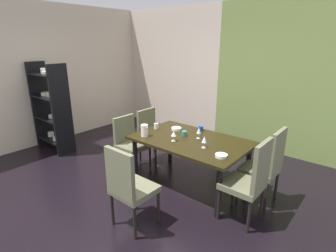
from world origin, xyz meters
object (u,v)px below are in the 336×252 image
object	(u,v)px
cup_north	(156,126)
cup_east	(184,134)
dining_table	(190,144)
chair_left_near	(130,141)
chair_right_far	(267,164)
wine_glass_corner	(174,134)
chair_head_near	(129,185)
wine_glass_center	(204,140)
display_shelf	(51,108)
serving_bowl_left	(221,156)
cup_south	(201,128)
pitcher_right	(145,130)
chair_right_near	(250,179)
wine_glass_near_window	(199,131)
chair_left_far	(152,133)
serving_bowl_rear	(176,129)

from	to	relation	value
cup_north	cup_east	bearing A→B (deg)	1.90
dining_table	chair_left_near	size ratio (longest dim) A/B	1.79
chair_right_far	wine_glass_corner	size ratio (longest dim) A/B	7.51
chair_head_near	cup_north	bearing A→B (deg)	120.20
wine_glass_center	cup_north	size ratio (longest dim) A/B	1.80
cup_east	display_shelf	bearing A→B (deg)	-166.47
serving_bowl_left	cup_south	world-z (taller)	cup_south
wine_glass_corner	cup_south	world-z (taller)	wine_glass_corner
serving_bowl_left	pitcher_right	xyz separation A→B (m)	(-1.23, -0.08, 0.07)
chair_right_near	serving_bowl_left	xyz separation A→B (m)	(-0.39, 0.00, 0.18)
cup_east	wine_glass_center	bearing A→B (deg)	-22.68
chair_right_far	serving_bowl_left	size ratio (longest dim) A/B	7.01
chair_right_far	wine_glass_near_window	bearing A→B (deg)	99.21
chair_head_near	chair_left_far	distance (m)	1.82
chair_left_far	wine_glass_near_window	world-z (taller)	chair_left_far
dining_table	serving_bowl_left	xyz separation A→B (m)	(0.64, -0.26, 0.10)
chair_right_near	wine_glass_center	distance (m)	0.77
chair_left_near	cup_south	world-z (taller)	chair_left_near
dining_table	wine_glass_near_window	size ratio (longest dim) A/B	10.02
chair_right_far	serving_bowl_rear	xyz separation A→B (m)	(-1.43, -0.07, 0.18)
chair_right_far	wine_glass_center	world-z (taller)	chair_right_far
display_shelf	cup_south	xyz separation A→B (m)	(2.76, 1.01, -0.08)
chair_right_near	wine_glass_corner	xyz separation A→B (m)	(-1.17, 0.05, 0.26)
wine_glass_corner	pitcher_right	bearing A→B (deg)	-164.64
chair_head_near	chair_right_near	world-z (taller)	chair_right_near
display_shelf	pitcher_right	distance (m)	2.28
wine_glass_near_window	cup_east	bearing A→B (deg)	-167.02
chair_head_near	serving_bowl_left	world-z (taller)	chair_head_near
wine_glass_near_window	cup_south	bearing A→B (deg)	118.27
wine_glass_corner	serving_bowl_rear	xyz separation A→B (m)	(-0.27, 0.40, -0.08)
chair_right_far	cup_north	distance (m)	1.75
dining_table	wine_glass_corner	world-z (taller)	wine_glass_corner
wine_glass_corner	serving_bowl_rear	size ratio (longest dim) A/B	0.87
pitcher_right	cup_north	bearing A→B (deg)	105.81
cup_north	chair_left_near	bearing A→B (deg)	-137.54
chair_head_near	chair_right_near	xyz separation A→B (m)	(0.99, 0.97, 0.02)
wine_glass_corner	cup_east	xyz separation A→B (m)	(-0.01, 0.26, -0.06)
wine_glass_corner	cup_south	distance (m)	0.63
chair_left_near	cup_south	size ratio (longest dim) A/B	12.10
pitcher_right	display_shelf	bearing A→B (deg)	-173.34
serving_bowl_left	chair_head_near	bearing A→B (deg)	-121.92
chair_left_near	chair_left_far	bearing A→B (deg)	-179.88
dining_table	display_shelf	bearing A→B (deg)	-168.17
wine_glass_near_window	serving_bowl_left	world-z (taller)	wine_glass_near_window
serving_bowl_left	pitcher_right	size ratio (longest dim) A/B	0.83
chair_left_near	wine_glass_near_window	bearing A→B (deg)	108.44
wine_glass_corner	serving_bowl_left	distance (m)	0.79
wine_glass_corner	serving_bowl_left	bearing A→B (deg)	-3.51
wine_glass_near_window	pitcher_right	world-z (taller)	pitcher_right
chair_right_far	wine_glass_center	xyz separation A→B (m)	(-0.71, -0.40, 0.27)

